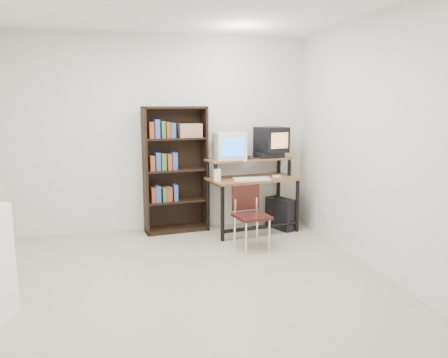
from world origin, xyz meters
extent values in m
cube|color=#B2AA94|center=(0.00, 0.00, -0.01)|extent=(4.00, 4.00, 0.01)
cube|color=silver|center=(0.00, 2.00, 1.30)|extent=(4.00, 0.01, 2.60)
cube|color=silver|center=(0.00, -2.00, 1.30)|extent=(4.00, 0.01, 2.60)
cube|color=silver|center=(2.00, 0.00, 1.30)|extent=(0.01, 4.00, 2.60)
cube|color=brown|center=(1.16, 1.60, 0.72)|extent=(1.25, 0.78, 0.03)
cube|color=brown|center=(1.14, 1.72, 0.97)|extent=(1.21, 0.55, 0.02)
cylinder|color=black|center=(0.67, 1.25, 0.36)|extent=(0.05, 0.05, 0.72)
cylinder|color=black|center=(1.74, 1.45, 0.36)|extent=(0.05, 0.05, 0.72)
cylinder|color=black|center=(0.58, 1.75, 0.49)|extent=(0.05, 0.05, 0.98)
cylinder|color=black|center=(1.65, 1.95, 0.49)|extent=(0.05, 0.05, 0.98)
cylinder|color=black|center=(1.20, 1.35, 0.12)|extent=(1.08, 0.24, 0.05)
cube|color=silver|center=(0.87, 1.70, 1.15)|extent=(0.38, 0.38, 0.36)
cube|color=blue|center=(0.87, 1.51, 1.15)|extent=(0.29, 0.01, 0.23)
cube|color=black|center=(1.43, 1.74, 1.01)|extent=(0.39, 0.31, 0.08)
cube|color=black|center=(1.47, 1.78, 1.22)|extent=(0.46, 0.45, 0.34)
cube|color=tan|center=(1.53, 1.60, 1.22)|extent=(0.26, 0.10, 0.21)
cylinder|color=#26262B|center=(1.15, 1.67, 0.99)|extent=(0.15, 0.15, 0.05)
cube|color=silver|center=(1.10, 1.45, 0.74)|extent=(0.48, 0.24, 0.03)
cube|color=black|center=(1.51, 1.57, 0.72)|extent=(0.27, 0.25, 0.01)
cube|color=white|center=(1.49, 1.58, 0.74)|extent=(0.11, 0.08, 0.03)
cube|color=silver|center=(0.64, 1.46, 0.80)|extent=(0.08, 0.08, 0.17)
cube|color=black|center=(1.59, 1.64, 0.21)|extent=(0.36, 0.49, 0.42)
cube|color=black|center=(0.94, 0.87, 0.40)|extent=(0.44, 0.44, 0.04)
cube|color=black|center=(0.91, 1.04, 0.60)|extent=(0.36, 0.10, 0.30)
cylinder|color=silver|center=(0.82, 0.69, 0.19)|extent=(0.02, 0.02, 0.38)
cylinder|color=silver|center=(1.11, 0.75, 0.19)|extent=(0.02, 0.02, 0.38)
cylinder|color=silver|center=(0.76, 0.99, 0.19)|extent=(0.02, 0.02, 0.38)
cylinder|color=silver|center=(1.06, 1.05, 0.19)|extent=(0.02, 0.02, 0.38)
cube|color=black|center=(-0.24, 1.78, 0.84)|extent=(0.06, 0.28, 1.67)
cube|color=black|center=(0.56, 1.88, 0.84)|extent=(0.06, 0.28, 1.67)
cube|color=black|center=(0.14, 1.96, 0.84)|extent=(0.83, 0.13, 1.67)
cube|color=black|center=(0.16, 1.83, 1.66)|extent=(0.87, 0.38, 0.03)
cube|color=black|center=(0.16, 1.83, 0.03)|extent=(0.87, 0.38, 0.06)
cube|color=black|center=(0.16, 1.83, 0.42)|extent=(0.80, 0.35, 0.03)
cube|color=black|center=(0.16, 1.83, 0.84)|extent=(0.80, 0.35, 0.02)
cube|color=black|center=(0.16, 1.83, 1.26)|extent=(0.80, 0.35, 0.02)
cube|color=#8C6647|center=(0.36, 1.86, 1.36)|extent=(0.32, 0.24, 0.18)
cube|color=beige|center=(1.99, 1.15, 0.30)|extent=(0.02, 0.08, 0.12)
camera|label=1|loc=(-0.49, -3.90, 1.70)|focal=35.00mm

